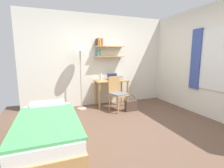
{
  "coord_description": "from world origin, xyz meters",
  "views": [
    {
      "loc": [
        -1.42,
        -2.68,
        1.42
      ],
      "look_at": [
        -0.21,
        0.51,
        0.85
      ],
      "focal_mm": 26.41,
      "sensor_mm": 36.0,
      "label": 1
    }
  ],
  "objects_px": {
    "standing_lamp": "(80,51)",
    "handbag": "(131,105)",
    "desk": "(111,86)",
    "desk_chair": "(117,92)",
    "bed": "(48,131)",
    "laptop": "(113,78)",
    "water_bottle": "(101,77)",
    "book_stack": "(119,78)"
  },
  "relations": [
    {
      "from": "standing_lamp",
      "to": "handbag",
      "type": "relative_size",
      "value": 4.14
    },
    {
      "from": "desk",
      "to": "desk_chair",
      "type": "bearing_deg",
      "value": -92.53
    },
    {
      "from": "standing_lamp",
      "to": "handbag",
      "type": "distance_m",
      "value": 1.95
    },
    {
      "from": "desk",
      "to": "bed",
      "type": "bearing_deg",
      "value": -135.25
    },
    {
      "from": "bed",
      "to": "standing_lamp",
      "type": "bearing_deg",
      "value": 63.24
    },
    {
      "from": "laptop",
      "to": "water_bottle",
      "type": "xyz_separation_m",
      "value": [
        -0.35,
        0.01,
        0.05
      ]
    },
    {
      "from": "bed",
      "to": "handbag",
      "type": "relative_size",
      "value": 4.3
    },
    {
      "from": "desk",
      "to": "laptop",
      "type": "bearing_deg",
      "value": 36.35
    },
    {
      "from": "bed",
      "to": "water_bottle",
      "type": "xyz_separation_m",
      "value": [
        1.42,
        1.75,
        0.61
      ]
    },
    {
      "from": "bed",
      "to": "desk_chair",
      "type": "distance_m",
      "value": 2.11
    },
    {
      "from": "bed",
      "to": "book_stack",
      "type": "relative_size",
      "value": 7.92
    },
    {
      "from": "bed",
      "to": "handbag",
      "type": "height_order",
      "value": "bed"
    },
    {
      "from": "bed",
      "to": "desk_chair",
      "type": "xyz_separation_m",
      "value": [
        1.7,
        1.22,
        0.25
      ]
    },
    {
      "from": "standing_lamp",
      "to": "water_bottle",
      "type": "distance_m",
      "value": 0.92
    },
    {
      "from": "desk",
      "to": "standing_lamp",
      "type": "distance_m",
      "value": 1.31
    },
    {
      "from": "water_bottle",
      "to": "handbag",
      "type": "distance_m",
      "value": 1.16
    },
    {
      "from": "desk",
      "to": "standing_lamp",
      "type": "xyz_separation_m",
      "value": [
        -0.88,
        -0.04,
        0.97
      ]
    },
    {
      "from": "desk",
      "to": "book_stack",
      "type": "bearing_deg",
      "value": 9.92
    },
    {
      "from": "bed",
      "to": "standing_lamp",
      "type": "height_order",
      "value": "standing_lamp"
    },
    {
      "from": "desk",
      "to": "desk_chair",
      "type": "relative_size",
      "value": 1.03
    },
    {
      "from": "desk_chair",
      "to": "laptop",
      "type": "xyz_separation_m",
      "value": [
        0.07,
        0.52,
        0.31
      ]
    },
    {
      "from": "book_stack",
      "to": "handbag",
      "type": "distance_m",
      "value": 0.95
    },
    {
      "from": "desk",
      "to": "handbag",
      "type": "xyz_separation_m",
      "value": [
        0.31,
        -0.65,
        -0.44
      ]
    },
    {
      "from": "bed",
      "to": "laptop",
      "type": "bearing_deg",
      "value": 44.54
    },
    {
      "from": "water_bottle",
      "to": "handbag",
      "type": "bearing_deg",
      "value": -48.68
    },
    {
      "from": "desk_chair",
      "to": "book_stack",
      "type": "distance_m",
      "value": 0.67
    },
    {
      "from": "laptop",
      "to": "standing_lamp",
      "type": "bearing_deg",
      "value": -175.53
    },
    {
      "from": "water_bottle",
      "to": "desk_chair",
      "type": "bearing_deg",
      "value": -62.06
    },
    {
      "from": "desk",
      "to": "standing_lamp",
      "type": "height_order",
      "value": "standing_lamp"
    },
    {
      "from": "standing_lamp",
      "to": "book_stack",
      "type": "xyz_separation_m",
      "value": [
        1.14,
        0.08,
        -0.77
      ]
    },
    {
      "from": "standing_lamp",
      "to": "laptop",
      "type": "relative_size",
      "value": 5.54
    },
    {
      "from": "book_stack",
      "to": "handbag",
      "type": "height_order",
      "value": "book_stack"
    },
    {
      "from": "laptop",
      "to": "water_bottle",
      "type": "relative_size",
      "value": 1.62
    },
    {
      "from": "bed",
      "to": "standing_lamp",
      "type": "xyz_separation_m",
      "value": [
        0.84,
        1.67,
        1.33
      ]
    },
    {
      "from": "standing_lamp",
      "to": "laptop",
      "type": "xyz_separation_m",
      "value": [
        0.93,
        0.07,
        -0.77
      ]
    },
    {
      "from": "laptop",
      "to": "book_stack",
      "type": "bearing_deg",
      "value": 2.55
    },
    {
      "from": "water_bottle",
      "to": "bed",
      "type": "bearing_deg",
      "value": -129.11
    },
    {
      "from": "standing_lamp",
      "to": "handbag",
      "type": "xyz_separation_m",
      "value": [
        1.19,
        -0.61,
        -1.42
      ]
    },
    {
      "from": "standing_lamp",
      "to": "water_bottle",
      "type": "relative_size",
      "value": 8.99
    },
    {
      "from": "handbag",
      "to": "laptop",
      "type": "bearing_deg",
      "value": 110.77
    },
    {
      "from": "book_stack",
      "to": "laptop",
      "type": "bearing_deg",
      "value": -177.45
    },
    {
      "from": "book_stack",
      "to": "handbag",
      "type": "relative_size",
      "value": 0.54
    }
  ]
}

